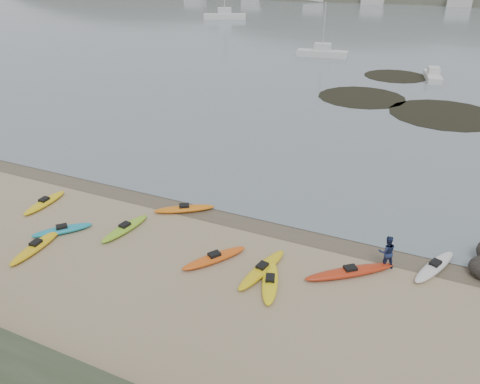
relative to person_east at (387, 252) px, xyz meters
The scene contains 7 objects.
ground 8.46m from the person_east, 169.42° to the left, with size 600.00×600.00×0.00m, color tan.
wet_sand 8.41m from the person_east, behind, with size 60.00×60.00×0.00m, color brown.
kayaks 9.19m from the person_east, 164.98° to the right, with size 22.83×10.19×0.34m.
person_east is the anchor object (origin of this frame).
kelp_mats 31.56m from the person_east, 96.15° to the left, with size 17.96×23.32×0.04m.
moored_boats 82.84m from the person_east, 99.85° to the left, with size 90.49×76.90×1.41m.
far_town 146.57m from the person_east, 90.89° to the left, with size 199.00×5.00×4.00m.
Camera 1 is at (9.77, -20.95, 13.05)m, focal length 35.00 mm.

